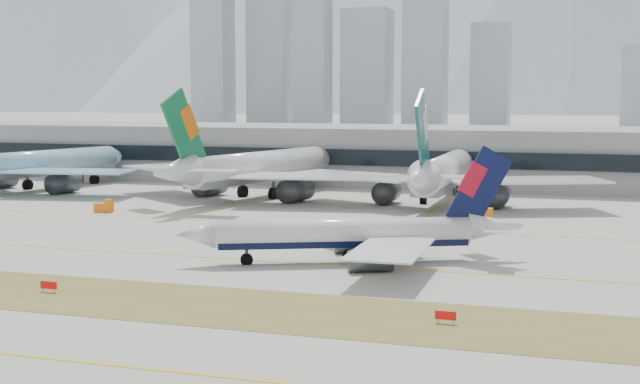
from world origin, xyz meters
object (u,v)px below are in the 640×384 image
(widebody_korean, at_px, (35,166))
(widebody_eva, at_px, (255,169))
(taxiing_airliner, at_px, (356,234))
(terminal, at_px, (416,155))
(widebody_cathay, at_px, (442,174))

(widebody_korean, bearing_deg, widebody_eva, -76.22)
(taxiing_airliner, bearing_deg, widebody_korean, -57.84)
(taxiing_airliner, bearing_deg, widebody_eva, -82.00)
(widebody_korean, distance_m, terminal, 98.46)
(widebody_eva, distance_m, widebody_cathay, 42.88)
(widebody_korean, xyz_separation_m, widebody_cathay, (100.79, 2.32, 0.43))
(widebody_eva, height_order, terminal, widebody_eva)
(widebody_eva, bearing_deg, widebody_korean, 104.42)
(taxiing_airliner, bearing_deg, terminal, -106.39)
(widebody_korean, relative_size, widebody_eva, 0.93)
(taxiing_airliner, xyz_separation_m, widebody_cathay, (-0.41, 69.33, 2.66))
(taxiing_airliner, height_order, terminal, taxiing_airliner)
(widebody_eva, relative_size, widebody_cathay, 0.98)
(widebody_eva, relative_size, terminal, 0.25)
(terminal, bearing_deg, widebody_cathay, -71.52)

